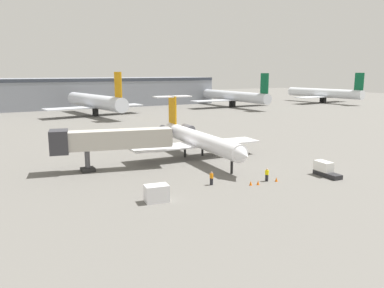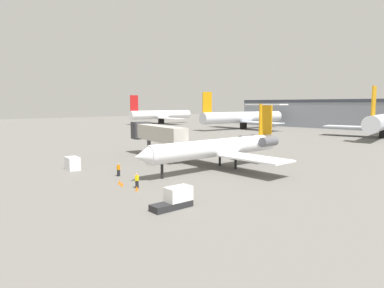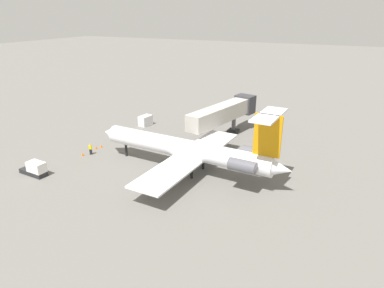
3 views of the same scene
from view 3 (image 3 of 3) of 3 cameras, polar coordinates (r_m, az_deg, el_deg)
The scene contains 10 objects.
ground_plane at distance 48.66m, azimuth 0.93°, elevation -2.95°, with size 400.00×400.00×0.10m, color #66635E.
regional_jet at distance 44.24m, azimuth -0.20°, elevation -0.90°, with size 21.76×28.09×9.39m.
jet_bridge at distance 57.37m, azimuth 5.80°, elevation 5.40°, with size 16.92×6.43×5.99m.
ground_crew_marshaller at distance 52.80m, azimuth -16.67°, elevation -0.82°, with size 0.39×0.47×1.69m.
ground_crew_loader at distance 56.60m, azimuth -10.44°, elevation 1.24°, with size 0.33×0.44×1.69m.
baggage_tug_lead at distance 48.78m, azimuth -24.83°, elevation -3.86°, with size 1.64×4.08×1.90m.
cargo_container_uld at distance 64.34m, azimuth -7.81°, elevation 3.92°, with size 2.71×1.92×1.84m.
traffic_cone_near at distance 55.28m, azimuth -14.98°, elevation -0.29°, with size 0.36×0.36×0.55m.
traffic_cone_mid at distance 54.82m, azimuth -15.81°, elevation -0.56°, with size 0.36×0.36×0.55m.
traffic_cone_far at distance 52.84m, azimuth -17.88°, elevation -1.63°, with size 0.36×0.36×0.55m.
Camera 3 is at (40.21, 18.71, 19.98)m, focal length 31.79 mm.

